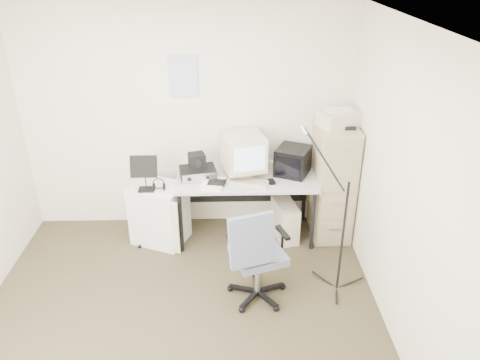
{
  "coord_description": "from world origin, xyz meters",
  "views": [
    {
      "loc": [
        0.44,
        -3.06,
        2.97
      ],
      "look_at": [
        0.55,
        0.95,
        0.95
      ],
      "focal_mm": 35.0,
      "sensor_mm": 36.0,
      "label": 1
    }
  ],
  "objects_px": {
    "office_chair": "(258,253)",
    "filing_cabinet": "(333,182)",
    "side_cart": "(160,213)",
    "desk": "(246,207)"
  },
  "relations": [
    {
      "from": "office_chair",
      "to": "filing_cabinet",
      "type": "bearing_deg",
      "value": 31.92
    },
    {
      "from": "filing_cabinet",
      "to": "side_cart",
      "type": "bearing_deg",
      "value": -176.86
    },
    {
      "from": "office_chair",
      "to": "side_cart",
      "type": "xyz_separation_m",
      "value": [
        -1.02,
        0.98,
        -0.16
      ]
    },
    {
      "from": "filing_cabinet",
      "to": "desk",
      "type": "relative_size",
      "value": 0.87
    },
    {
      "from": "office_chair",
      "to": "side_cart",
      "type": "bearing_deg",
      "value": 117.2
    },
    {
      "from": "filing_cabinet",
      "to": "side_cart",
      "type": "distance_m",
      "value": 1.93
    },
    {
      "from": "filing_cabinet",
      "to": "desk",
      "type": "xyz_separation_m",
      "value": [
        -0.95,
        -0.03,
        -0.29
      ]
    },
    {
      "from": "filing_cabinet",
      "to": "desk",
      "type": "bearing_deg",
      "value": -178.19
    },
    {
      "from": "filing_cabinet",
      "to": "side_cart",
      "type": "height_order",
      "value": "filing_cabinet"
    },
    {
      "from": "side_cart",
      "to": "desk",
      "type": "bearing_deg",
      "value": 26.56
    }
  ]
}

